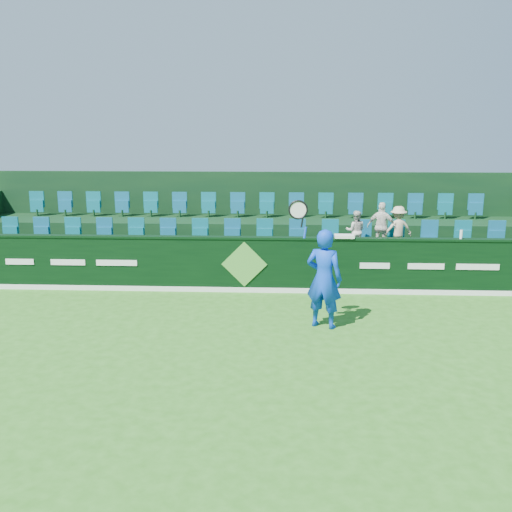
# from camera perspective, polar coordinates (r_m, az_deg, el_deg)

# --- Properties ---
(ground) EXTENTS (60.00, 60.00, 0.00)m
(ground) POSITION_cam_1_polar(r_m,az_deg,el_deg) (10.16, -2.69, -9.80)
(ground) COLOR #276518
(ground) RESTS_ON ground
(sponsor_hoarding) EXTENTS (16.00, 0.25, 1.35)m
(sponsor_hoarding) POSITION_cam_1_polar(r_m,az_deg,el_deg) (13.75, -1.14, -0.83)
(sponsor_hoarding) COLOR black
(sponsor_hoarding) RESTS_ON ground
(stand_tier_front) EXTENTS (16.00, 2.00, 0.80)m
(stand_tier_front) POSITION_cam_1_polar(r_m,az_deg,el_deg) (14.89, -0.85, -0.87)
(stand_tier_front) COLOR black
(stand_tier_front) RESTS_ON ground
(stand_tier_back) EXTENTS (16.00, 1.80, 1.30)m
(stand_tier_back) POSITION_cam_1_polar(r_m,az_deg,el_deg) (16.69, -0.44, 1.48)
(stand_tier_back) COLOR black
(stand_tier_back) RESTS_ON ground
(stand_rear) EXTENTS (16.00, 4.10, 2.60)m
(stand_rear) POSITION_cam_1_polar(r_m,az_deg,el_deg) (17.03, -0.36, 3.64)
(stand_rear) COLOR black
(stand_rear) RESTS_ON ground
(seat_row_front) EXTENTS (13.50, 0.50, 0.60)m
(seat_row_front) POSITION_cam_1_polar(r_m,az_deg,el_deg) (15.13, -0.77, 2.06)
(seat_row_front) COLOR #0B606F
(seat_row_front) RESTS_ON stand_tier_front
(seat_row_back) EXTENTS (13.50, 0.50, 0.60)m
(seat_row_back) POSITION_cam_1_polar(r_m,az_deg,el_deg) (16.83, -0.39, 4.85)
(seat_row_back) COLOR #0B606F
(seat_row_back) RESTS_ON stand_tier_back
(tennis_player) EXTENTS (1.17, 0.71, 2.58)m
(tennis_player) POSITION_cam_1_polar(r_m,az_deg,el_deg) (11.28, 6.80, -2.21)
(tennis_player) COLOR #0B3BC6
(tennis_player) RESTS_ON ground
(spectator_left) EXTENTS (0.54, 0.45, 1.04)m
(spectator_left) POSITION_cam_1_polar(r_m,az_deg,el_deg) (14.81, 9.93, 2.49)
(spectator_left) COLOR beige
(spectator_left) RESTS_ON stand_tier_front
(spectator_middle) EXTENTS (0.80, 0.53, 1.26)m
(spectator_middle) POSITION_cam_1_polar(r_m,az_deg,el_deg) (14.88, 12.46, 2.87)
(spectator_middle) COLOR silver
(spectator_middle) RESTS_ON stand_tier_front
(spectator_right) EXTENTS (0.82, 0.57, 1.16)m
(spectator_right) POSITION_cam_1_polar(r_m,az_deg,el_deg) (14.97, 14.00, 2.65)
(spectator_right) COLOR #C7B68C
(spectator_right) RESTS_ON stand_tier_front
(towel) EXTENTS (0.46, 0.30, 0.07)m
(towel) POSITION_cam_1_polar(r_m,az_deg,el_deg) (13.65, 8.82, 1.97)
(towel) COLOR white
(towel) RESTS_ON sponsor_hoarding
(drinks_bottle) EXTENTS (0.07, 0.07, 0.21)m
(drinks_bottle) POSITION_cam_1_polar(r_m,az_deg,el_deg) (14.19, 19.83, 2.05)
(drinks_bottle) COLOR white
(drinks_bottle) RESTS_ON sponsor_hoarding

